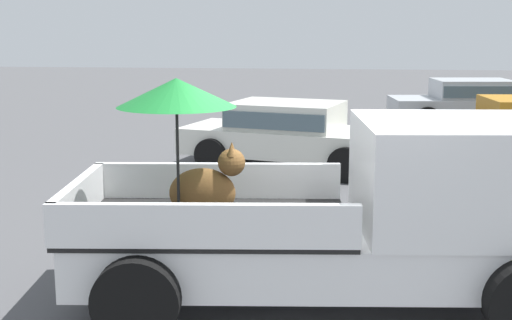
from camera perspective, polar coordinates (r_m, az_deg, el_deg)
ground_plane at (r=7.41m, az=5.48°, el=-11.45°), size 80.00×80.00×0.00m
pickup_truck_main at (r=7.15m, az=9.05°, el=-4.21°), size 5.21×2.67×2.32m
parked_sedan_near at (r=13.93m, az=2.72°, el=2.35°), size 4.60×2.78×1.33m
parked_sedan_far at (r=20.75m, az=17.09°, el=4.71°), size 4.48×2.36×1.33m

